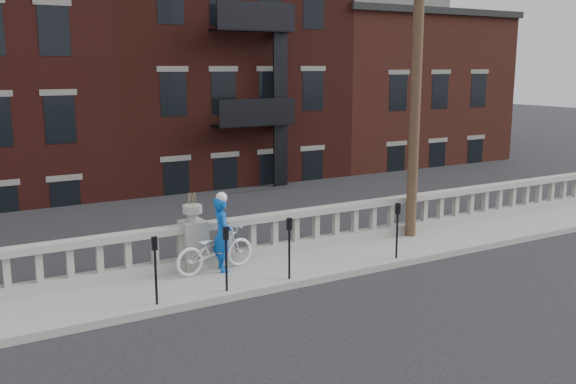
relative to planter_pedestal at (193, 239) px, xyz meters
name	(u,v)px	position (x,y,z in m)	size (l,w,h in m)	color
ground	(279,334)	(0.00, -3.95, -0.83)	(120.00, 120.00, 0.00)	black
sidewalk	(211,282)	(0.00, -0.95, -0.76)	(32.00, 2.20, 0.15)	gray
balustrade	(193,247)	(0.00, 0.00, -0.19)	(28.00, 0.34, 1.03)	gray
planter_pedestal	(193,239)	(0.00, 0.00, 0.00)	(0.55, 0.55, 1.76)	gray
lower_level	(51,110)	(0.56, 19.09, 1.80)	(80.00, 44.00, 20.80)	#605E59
utility_pole	(417,45)	(6.20, -0.35, 4.41)	(1.60, 0.28, 10.00)	#422D1E
parking_meter_b	(155,263)	(-1.51, -1.80, 0.17)	(0.10, 0.09, 1.36)	black
parking_meter_c	(226,251)	(-0.01, -1.80, 0.17)	(0.10, 0.09, 1.36)	black
parking_meter_d	(289,241)	(1.49, -1.80, 0.17)	(0.10, 0.09, 1.36)	black
parking_meter_e	(397,224)	(4.49, -1.80, 0.17)	(0.10, 0.09, 1.36)	black
bicycle	(215,249)	(0.33, -0.46, -0.17)	(0.68, 1.95, 1.03)	silver
cyclist	(222,234)	(0.49, -0.52, 0.17)	(0.62, 0.41, 1.70)	#0B49AB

